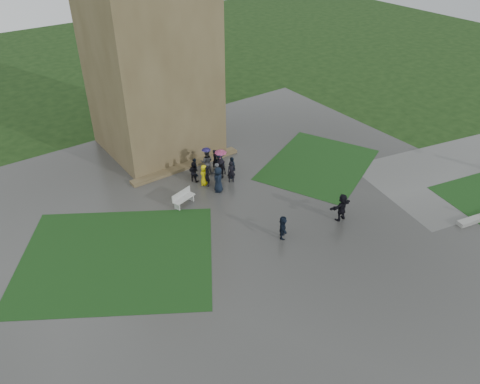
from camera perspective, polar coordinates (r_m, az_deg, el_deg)
ground at (r=28.80m, az=4.13°, el=-5.70°), size 120.00×120.00×0.00m
plaza at (r=30.01m, az=1.72°, el=-3.74°), size 34.00×34.00×0.02m
lawn_inset_left at (r=28.33m, az=-14.81°, el=-7.67°), size 14.10×13.46×0.01m
lawn_inset_right at (r=36.66m, az=9.53°, el=3.33°), size 11.12×10.15×0.01m
tower at (r=36.27m, az=-11.18°, el=18.26°), size 8.00×8.00×18.00m
tower_plinth at (r=35.99m, az=-6.58°, el=3.17°), size 9.00×0.80×0.22m
bench at (r=31.58m, az=-6.95°, el=-0.73°), size 1.79×1.00×0.99m
visitor_cluster at (r=33.86m, az=-3.34°, el=3.07°), size 3.37×3.77×2.49m
pedestrian_mid at (r=28.45m, az=5.24°, el=-4.29°), size 1.29×1.43×1.54m
pedestrian_near at (r=30.42m, az=12.31°, el=-1.82°), size 1.75×0.65×1.88m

